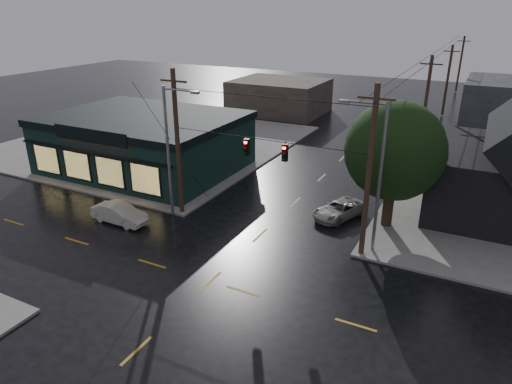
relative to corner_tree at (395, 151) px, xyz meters
The scene contains 15 objects.
ground_plane 14.09m from the corner_tree, 122.44° to the right, with size 160.00×160.00×0.00m, color black.
sidewalk_nw 28.93m from the corner_tree, 161.59° to the left, with size 28.00×28.00×0.15m, color slate.
pizza_shop 22.25m from the corner_tree, behind, with size 16.30×12.34×4.90m.
corner_tree is the anchor object (origin of this frame).
utility_pole_nw 15.19m from the corner_tree, 161.51° to the right, with size 2.00×0.32×10.15m, color #352417, non-canonical shape.
utility_pole_ne 6.98m from the corner_tree, 96.32° to the right, with size 2.00×0.32×10.15m, color #352417, non-canonical shape.
utility_pole_far_a 17.80m from the corner_tree, 91.69° to the left, with size 2.00×0.32×9.65m, color #352417, non-canonical shape.
utility_pole_far_b 37.37m from the corner_tree, 90.77° to the left, with size 2.00×0.32×9.15m, color #352417, non-canonical shape.
utility_pole_far_c 57.24m from the corner_tree, 90.50° to the left, with size 2.00×0.32×9.15m, color #352417, non-canonical shape.
span_signal_assembly 8.26m from the corner_tree, 146.83° to the right, with size 13.00×0.48×1.23m.
streetlight_nw 15.68m from the corner_tree, 159.31° to the right, with size 5.40×0.30×9.15m, color gray, non-canonical shape.
streetlight_ne 6.53m from the corner_tree, 90.00° to the right, with size 5.40×0.30×9.15m, color gray, non-canonical shape.
bg_building_west 35.93m from the corner_tree, 125.92° to the left, with size 12.00×10.00×4.40m, color #322825.
sedan_cream 18.69m from the corner_tree, 154.91° to the right, with size 1.43×4.11×1.35m, color #B9B7A3.
suv_silver 5.73m from the corner_tree, behind, with size 1.97×4.26×1.19m, color gray.
Camera 1 is at (11.71, -17.57, 13.88)m, focal length 32.00 mm.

